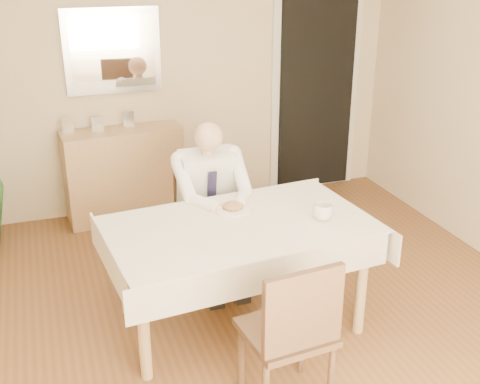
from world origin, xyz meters
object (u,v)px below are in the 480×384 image
object	(u,v)px
chair_near	(293,329)
seated_man	(213,199)
coffee_mug	(323,212)
sideboard	(124,174)
chair_far	(204,208)
dining_table	(240,235)

from	to	relation	value
chair_near	seated_man	world-z (taller)	seated_man
coffee_mug	chair_near	bearing A→B (deg)	-124.94
sideboard	chair_far	bearing A→B (deg)	-73.10
coffee_mug	seated_man	bearing A→B (deg)	127.40
seated_man	coffee_mug	distance (m)	0.90
dining_table	coffee_mug	size ratio (longest dim) A/B	13.70
dining_table	chair_near	bearing A→B (deg)	-95.98
chair_far	coffee_mug	world-z (taller)	chair_far
dining_table	sideboard	distance (m)	2.09
dining_table	chair_far	bearing A→B (deg)	84.67
sideboard	chair_near	bearing A→B (deg)	-86.03
chair_far	chair_near	bearing A→B (deg)	-92.87
chair_near	dining_table	bearing A→B (deg)	83.84
coffee_mug	dining_table	bearing A→B (deg)	168.21
sideboard	coffee_mug	bearing A→B (deg)	-69.74
seated_man	coffee_mug	bearing A→B (deg)	-52.60
chair_near	coffee_mug	bearing A→B (deg)	49.54
dining_table	chair_near	world-z (taller)	chair_near
chair_near	sideboard	size ratio (longest dim) A/B	0.88
dining_table	coffee_mug	distance (m)	0.57
chair_near	coffee_mug	distance (m)	1.00
seated_man	sideboard	world-z (taller)	seated_man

